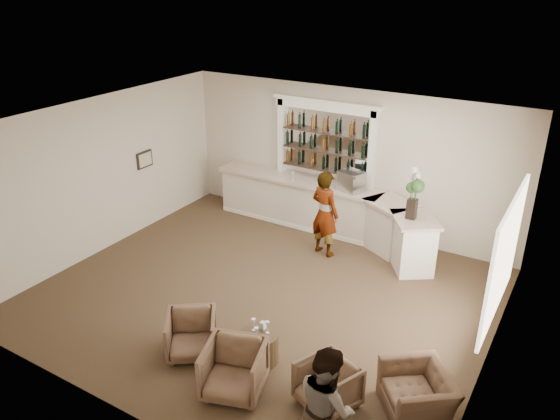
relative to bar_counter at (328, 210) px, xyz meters
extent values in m
plane|color=brown|center=(0.16, -3.00, -0.57)|extent=(8.00, 8.00, 0.00)
cube|color=beige|center=(0.16, 0.50, 1.08)|extent=(8.00, 0.04, 3.30)
cube|color=beige|center=(-3.84, -3.00, 1.08)|extent=(0.04, 7.00, 3.30)
cube|color=beige|center=(4.16, -3.00, 1.08)|extent=(0.04, 7.00, 3.30)
cube|color=silver|center=(0.16, -3.00, 2.73)|extent=(8.00, 7.00, 0.04)
cube|color=white|center=(4.13, -2.50, 1.13)|extent=(0.05, 2.40, 1.90)
cube|color=black|center=(-3.81, -1.80, 1.08)|extent=(0.04, 0.46, 0.38)
cube|color=beige|center=(-3.78, -1.80, 1.08)|extent=(0.01, 0.38, 0.30)
cube|color=white|center=(-0.84, 0.15, -0.03)|extent=(4.00, 0.70, 1.08)
cube|color=beige|center=(-0.84, 0.13, 0.54)|extent=(4.10, 0.82, 0.06)
cube|color=white|center=(1.51, -0.08, -0.03)|extent=(1.12, 1.04, 1.08)
cube|color=beige|center=(1.51, -0.10, 0.54)|extent=(1.27, 1.19, 0.06)
cube|color=white|center=(2.21, -0.60, -0.03)|extent=(1.08, 1.14, 1.08)
cube|color=beige|center=(2.21, -0.62, 0.54)|extent=(1.24, 1.29, 0.06)
cube|color=white|center=(-0.84, -0.18, -0.52)|extent=(4.00, 0.06, 0.10)
cube|color=white|center=(-0.34, 0.48, 1.38)|extent=(2.15, 0.02, 1.65)
cube|color=white|center=(-1.49, 0.42, 0.88)|extent=(0.14, 0.16, 2.90)
cube|color=white|center=(0.81, 0.42, 0.88)|extent=(0.14, 0.16, 2.90)
cube|color=white|center=(-0.34, 0.42, 2.27)|extent=(2.52, 0.16, 0.18)
cube|color=white|center=(-0.34, 0.42, 2.39)|extent=(2.64, 0.20, 0.08)
cube|color=#2F2117|center=(-0.34, 0.37, 0.81)|extent=(2.05, 0.20, 0.03)
cube|color=#2F2117|center=(-0.34, 0.37, 1.25)|extent=(2.05, 0.20, 0.03)
cube|color=#2F2117|center=(-0.34, 0.37, 1.69)|extent=(2.05, 0.20, 0.03)
cylinder|color=#47351F|center=(1.12, -4.60, -0.32)|extent=(0.60, 0.60, 0.50)
imported|color=gray|center=(0.38, -0.93, 0.36)|extent=(0.78, 0.61, 1.87)
imported|color=gray|center=(2.83, -5.74, 0.26)|extent=(1.03, 1.01, 1.67)
imported|color=brown|center=(0.11, -5.01, -0.22)|extent=(1.07, 1.08, 0.71)
imported|color=brown|center=(1.19, -5.37, -0.18)|extent=(1.06, 1.08, 0.78)
imported|color=brown|center=(2.45, -4.91, -0.23)|extent=(0.97, 0.98, 0.69)
imported|color=brown|center=(3.56, -4.38, -0.25)|extent=(1.28, 1.30, 0.64)
cube|color=#B0B0B4|center=(0.52, 0.06, 0.79)|extent=(0.63, 0.58, 0.45)
cube|color=black|center=(2.13, -0.66, 0.77)|extent=(0.18, 0.18, 0.40)
cube|color=silver|center=(1.10, -4.46, -0.01)|extent=(0.08, 0.08, 0.12)
camera|label=1|loc=(4.95, -10.33, 5.08)|focal=35.00mm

